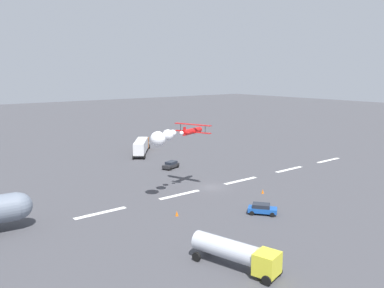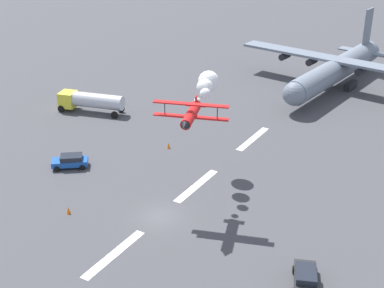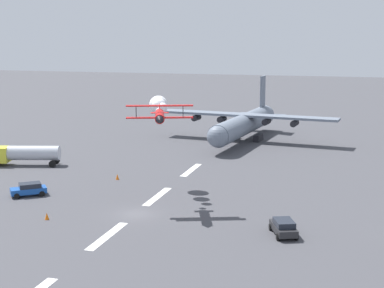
% 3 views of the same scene
% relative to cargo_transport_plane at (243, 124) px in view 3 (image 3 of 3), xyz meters
% --- Properties ---
extents(ground_plane, '(440.00, 440.00, 0.00)m').
position_rel_cargo_transport_plane_xyz_m(ground_plane, '(-44.97, 2.61, -3.20)').
color(ground_plane, '#424247').
rests_on(ground_plane, ground).
extents(runway_stripe_2, '(8.00, 0.90, 0.01)m').
position_rel_cargo_transport_plane_xyz_m(runway_stripe_2, '(-52.07, 2.61, -3.20)').
color(runway_stripe_2, white).
rests_on(runway_stripe_2, ground).
extents(runway_stripe_3, '(8.00, 0.90, 0.01)m').
position_rel_cargo_transport_plane_xyz_m(runway_stripe_3, '(-37.87, 2.61, -3.20)').
color(runway_stripe_3, white).
rests_on(runway_stripe_3, ground).
extents(runway_stripe_4, '(8.00, 0.90, 0.01)m').
position_rel_cargo_transport_plane_xyz_m(runway_stripe_4, '(-23.67, 2.61, -3.20)').
color(runway_stripe_4, white).
rests_on(runway_stripe_4, ground).
extents(cargo_transport_plane, '(29.65, 33.20, 10.85)m').
position_rel_cargo_transport_plane_xyz_m(cargo_transport_plane, '(0.00, 0.00, 0.00)').
color(cargo_transport_plane, slate).
rests_on(cargo_transport_plane, ground).
extents(stunt_biplane_red, '(13.50, 8.04, 2.33)m').
position_rel_cargo_transport_plane_xyz_m(stunt_biplane_red, '(-35.85, 3.01, 7.02)').
color(stunt_biplane_red, red).
extents(fuel_tanker_truck, '(5.05, 9.89, 2.90)m').
position_rel_cargo_transport_plane_xyz_m(fuel_tanker_truck, '(-27.50, 26.52, -1.45)').
color(fuel_tanker_truck, yellow).
rests_on(fuel_tanker_truck, ground).
extents(followme_car_yellow, '(4.43, 3.19, 1.52)m').
position_rel_cargo_transport_plane_xyz_m(followme_car_yellow, '(-47.23, -13.31, -2.39)').
color(followme_car_yellow, '#262628').
rests_on(followme_car_yellow, ground).
extents(airport_staff_sedan, '(3.93, 4.32, 1.52)m').
position_rel_cargo_transport_plane_xyz_m(airport_staff_sedan, '(-41.74, 17.28, -2.39)').
color(airport_staff_sedan, '#194CA5').
rests_on(airport_staff_sedan, ground).
extents(traffic_cone_near, '(0.44, 0.44, 0.75)m').
position_rel_cargo_transport_plane_xyz_m(traffic_cone_near, '(-49.25, 10.62, -2.83)').
color(traffic_cone_near, orange).
rests_on(traffic_cone_near, ground).
extents(traffic_cone_far, '(0.44, 0.44, 0.75)m').
position_rel_cargo_transport_plane_xyz_m(traffic_cone_far, '(-31.64, 10.39, -2.83)').
color(traffic_cone_far, orange).
rests_on(traffic_cone_far, ground).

